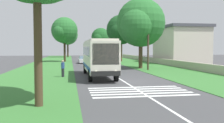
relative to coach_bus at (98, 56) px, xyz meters
name	(u,v)px	position (x,y,z in m)	size (l,w,h in m)	color
ground	(125,82)	(-4.45, -1.80, -2.15)	(160.00, 160.00, 0.00)	#424244
grass_verge_left	(44,69)	(10.55, 6.40, -2.13)	(120.00, 8.00, 0.04)	#387533
grass_verge_right	(157,67)	(10.55, -10.00, -2.13)	(120.00, 8.00, 0.04)	#387533
centre_line	(103,68)	(10.55, -1.80, -2.14)	(110.00, 0.16, 0.01)	silver
coach_bus	(98,56)	(0.00, 0.00, 0.00)	(11.16, 2.62, 3.73)	silver
zebra_crossing	(140,91)	(-9.34, -1.80, -2.14)	(4.05, 6.80, 0.01)	silver
trailing_car_0	(109,61)	(16.73, -3.67, -1.48)	(4.30, 1.78, 1.43)	#145933
trailing_car_1	(84,60)	(23.32, 0.27, -1.48)	(4.30, 1.78, 1.43)	silver
trailing_car_2	(100,58)	(30.57, -3.79, -1.48)	(4.30, 1.78, 1.43)	#145933
trailing_minibus_0	(95,54)	(37.93, -3.34, -0.60)	(6.00, 2.14, 2.53)	teal
roadside_tree_left_1	(67,35)	(56.18, 3.65, 4.81)	(7.40, 6.35, 10.26)	#3D2D1E
roadside_tree_left_2	(64,31)	(29.03, 4.05, 4.39)	(6.42, 5.53, 9.41)	#3D2D1E
roadside_tree_right_0	(121,30)	(28.22, -8.00, 4.60)	(7.32, 6.41, 10.07)	brown
roadside_tree_right_1	(100,38)	(57.43, -7.07, 4.13)	(7.34, 6.12, 9.48)	#3D2D1E
roadside_tree_right_2	(140,24)	(9.24, -6.95, 4.23)	(8.03, 6.92, 9.98)	#4C3826
utility_pole	(148,41)	(6.31, -7.30, 1.70)	(0.24, 1.40, 7.34)	#473828
roadside_wall	(166,62)	(15.55, -13.40, -1.60)	(70.00, 0.40, 1.01)	#B2A893
roadside_building	(180,44)	(21.62, -18.76, 1.51)	(11.81, 8.12, 7.25)	beige
pedestrian	(63,68)	(-0.02, 3.59, -1.24)	(0.34, 0.34, 1.69)	#26262D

